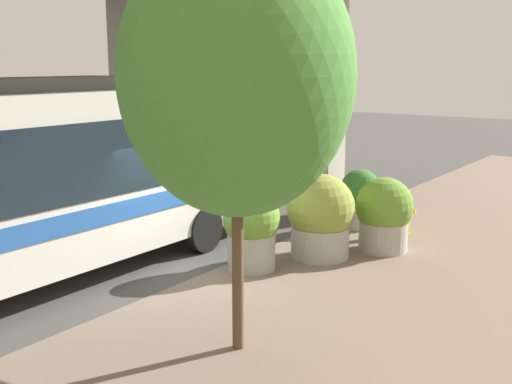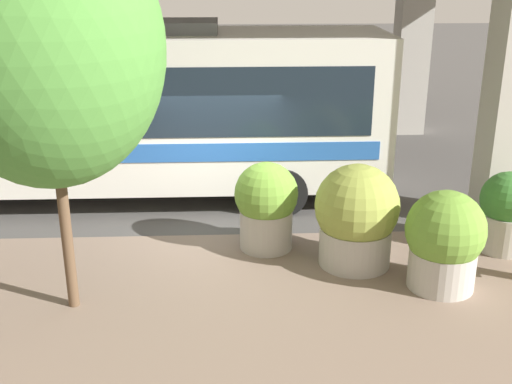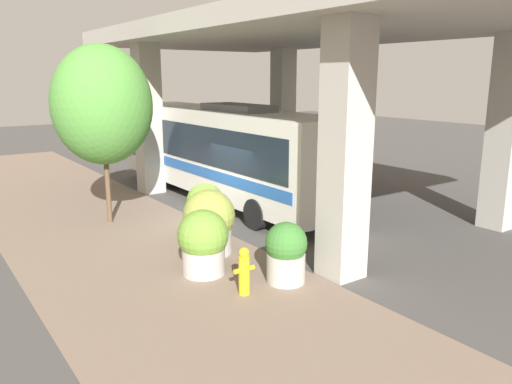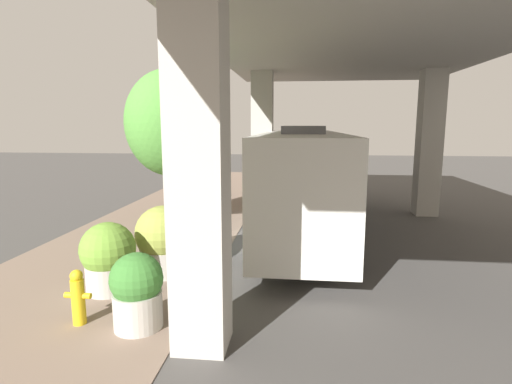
{
  "view_description": "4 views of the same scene",
  "coord_description": "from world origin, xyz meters",
  "views": [
    {
      "loc": [
        -7.63,
        9.0,
        4.01
      ],
      "look_at": [
        -0.54,
        -1.1,
        1.53
      ],
      "focal_mm": 45.0,
      "sensor_mm": 36.0,
      "label": 1
    },
    {
      "loc": [
        -11.13,
        -0.23,
        4.99
      ],
      "look_at": [
        -0.6,
        -0.7,
        1.1
      ],
      "focal_mm": 45.0,
      "sensor_mm": 36.0,
      "label": 2
    },
    {
      "loc": [
        -7.78,
        -13.67,
        4.73
      ],
      "look_at": [
        1.64,
        -0.42,
        0.97
      ],
      "focal_mm": 35.0,
      "sensor_mm": 36.0,
      "label": 3
    },
    {
      "loc": [
        2.12,
        -11.87,
        3.79
      ],
      "look_at": [
        0.72,
        0.96,
        1.62
      ],
      "focal_mm": 28.0,
      "sensor_mm": 36.0,
      "label": 4
    }
  ],
  "objects": [
    {
      "name": "overpass",
      "position": [
        4.0,
        0.0,
        5.82
      ],
      "size": [
        9.4,
        19.13,
        6.63
      ],
      "color": "#ADA89E",
      "rests_on": "ground"
    },
    {
      "name": "ground_plane",
      "position": [
        0.0,
        0.0,
        0.0
      ],
      "size": [
        80.0,
        80.0,
        0.0
      ],
      "primitive_type": "plane",
      "color": "#474442",
      "rests_on": "ground"
    },
    {
      "name": "planter_back",
      "position": [
        -0.85,
        -5.13,
        0.74
      ],
      "size": [
        0.98,
        0.98,
        1.47
      ],
      "color": "#ADA89E",
      "rests_on": "ground"
    },
    {
      "name": "fire_hydrant",
      "position": [
        -2.03,
        -5.12,
        0.56
      ],
      "size": [
        0.52,
        0.25,
        1.1
      ],
      "color": "gold",
      "rests_on": "ground"
    },
    {
      "name": "planter_extra",
      "position": [
        -0.58,
        -0.88,
        0.84
      ],
      "size": [
        1.13,
        1.13,
        1.62
      ],
      "color": "#ADA89E",
      "rests_on": "ground"
    },
    {
      "name": "street_tree_near",
      "position": [
        -2.5,
        2.14,
        3.85
      ],
      "size": [
        3.14,
        3.14,
        5.74
      ],
      "color": "brown",
      "rests_on": "ground"
    },
    {
      "name": "bus",
      "position": [
        2.22,
        2.8,
        2.04
      ],
      "size": [
        2.73,
        12.67,
        3.77
      ],
      "color": "silver",
      "rests_on": "ground"
    },
    {
      "name": "planter_front",
      "position": [
        -2.17,
        -3.57,
        0.82
      ],
      "size": [
        1.24,
        1.24,
        1.63
      ],
      "color": "#ADA89E",
      "rests_on": "ground"
    },
    {
      "name": "planter_middle",
      "position": [
        -1.29,
        -2.35,
        0.88
      ],
      "size": [
        1.42,
        1.42,
        1.78
      ],
      "color": "#ADA89E",
      "rests_on": "ground"
    },
    {
      "name": "sidewalk_strip",
      "position": [
        -3.0,
        0.0,
        0.01
      ],
      "size": [
        6.0,
        40.0,
        0.02
      ],
      "color": "#7A6656",
      "rests_on": "ground"
    }
  ]
}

